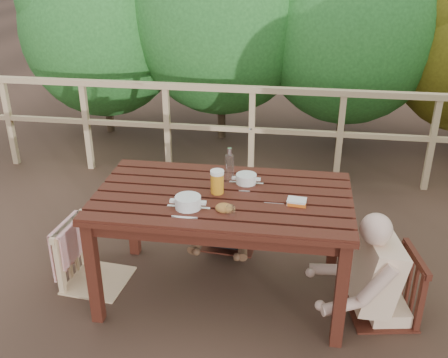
# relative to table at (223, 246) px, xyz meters

# --- Properties ---
(ground) EXTENTS (60.00, 60.00, 0.00)m
(ground) POSITION_rel_table_xyz_m (0.00, 0.00, -0.40)
(ground) COLOR #493225
(ground) RESTS_ON ground
(table) EXTENTS (1.72, 0.97, 0.80)m
(table) POSITION_rel_table_xyz_m (0.00, 0.00, 0.00)
(table) COLOR #37160E
(table) RESTS_ON ground
(chair_left) EXTENTS (0.49, 0.49, 0.91)m
(chair_left) POSITION_rel_table_xyz_m (-0.95, -0.01, 0.06)
(chair_left) COLOR #D1AE82
(chair_left) RESTS_ON ground
(chair_far) EXTENTS (0.46, 0.46, 0.87)m
(chair_far) POSITION_rel_table_xyz_m (-0.04, 0.69, 0.04)
(chair_far) COLOR #37160E
(chair_far) RESTS_ON ground
(chair_right) EXTENTS (0.51, 0.51, 0.89)m
(chair_right) POSITION_rel_table_xyz_m (1.12, -0.06, 0.05)
(chair_right) COLOR #37160E
(chair_right) RESTS_ON ground
(woman) EXTENTS (0.50, 0.60, 1.14)m
(woman) POSITION_rel_table_xyz_m (-0.04, 0.71, 0.17)
(woman) COLOR black
(woman) RESTS_ON ground
(diner_right) EXTENTS (0.72, 0.62, 1.29)m
(diner_right) POSITION_rel_table_xyz_m (1.15, -0.06, 0.25)
(diner_right) COLOR beige
(diner_right) RESTS_ON ground
(railing) EXTENTS (5.60, 0.10, 1.01)m
(railing) POSITION_rel_table_xyz_m (0.00, 2.00, 0.11)
(railing) COLOR #D1AE82
(railing) RESTS_ON ground
(soup_near) EXTENTS (0.28, 0.28, 0.09)m
(soup_near) POSITION_rel_table_xyz_m (-0.19, -0.22, 0.44)
(soup_near) COLOR white
(soup_near) RESTS_ON table
(soup_far) EXTENTS (0.24, 0.24, 0.08)m
(soup_far) POSITION_rel_table_xyz_m (0.14, 0.20, 0.44)
(soup_far) COLOR white
(soup_far) RESTS_ON table
(bread_roll) EXTENTS (0.11, 0.08, 0.07)m
(bread_roll) POSITION_rel_table_xyz_m (0.04, -0.22, 0.43)
(bread_roll) COLOR #9C6439
(bread_roll) RESTS_ON table
(beer_glass) EXTENTS (0.09, 0.09, 0.18)m
(beer_glass) POSITION_rel_table_xyz_m (-0.04, 0.02, 0.49)
(beer_glass) COLOR orange
(beer_glass) RESTS_ON table
(bottle) EXTENTS (0.06, 0.06, 0.27)m
(bottle) POSITION_rel_table_xyz_m (0.02, 0.20, 0.53)
(bottle) COLOR silver
(bottle) RESTS_ON table
(tumbler) EXTENTS (0.06, 0.06, 0.07)m
(tumbler) POSITION_rel_table_xyz_m (0.09, -0.26, 0.43)
(tumbler) COLOR silver
(tumbler) RESTS_ON table
(butter_tub) EXTENTS (0.13, 0.10, 0.05)m
(butter_tub) POSITION_rel_table_xyz_m (0.49, -0.07, 0.42)
(butter_tub) COLOR white
(butter_tub) RESTS_ON table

